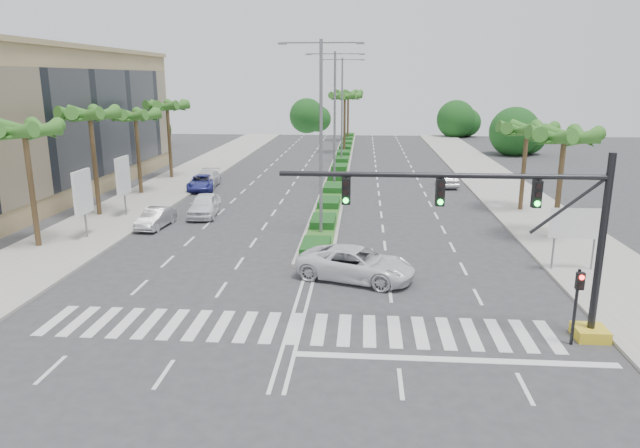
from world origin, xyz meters
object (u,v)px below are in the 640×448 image
object	(u,v)px
car_parked_a	(204,205)
car_parked_d	(207,179)
car_parked_b	(156,218)
car_crossing	(356,264)
car_parked_c	(202,183)
car_right	(447,180)

from	to	relation	value
car_parked_a	car_parked_d	distance (m)	11.66
car_parked_b	car_crossing	bearing A→B (deg)	-29.36
car_parked_c	car_parked_d	xyz separation A→B (m)	(0.00, 1.52, 0.06)
car_parked_c	car_crossing	world-z (taller)	car_crossing
car_parked_a	car_parked_d	world-z (taller)	car_parked_a
car_right	car_parked_b	bearing A→B (deg)	33.32
car_parked_b	car_right	distance (m)	27.18
car_parked_a	car_right	distance (m)	23.22
car_parked_b	car_crossing	xyz separation A→B (m)	(13.60, -9.17, 0.16)
car_parked_a	car_parked_c	size ratio (longest dim) A/B	0.99
car_parked_c	car_right	distance (m)	22.40
car_parked_c	car_right	bearing A→B (deg)	0.86
car_parked_a	car_parked_c	world-z (taller)	car_parked_a
car_crossing	car_right	xyz separation A→B (m)	(7.99, 25.69, -0.17)
car_right	car_parked_a	bearing A→B (deg)	30.08
car_parked_a	car_parked_c	xyz separation A→B (m)	(-2.95, 9.75, -0.14)
car_parked_d	car_crossing	bearing A→B (deg)	-63.17
car_parked_a	car_right	bearing A→B (deg)	29.68
car_parked_c	car_crossing	xyz separation A→B (m)	(14.17, -22.39, 0.14)
car_parked_a	car_crossing	world-z (taller)	same
car_parked_d	car_crossing	distance (m)	27.80
car_parked_a	car_parked_b	xyz separation A→B (m)	(-2.38, -3.47, -0.16)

